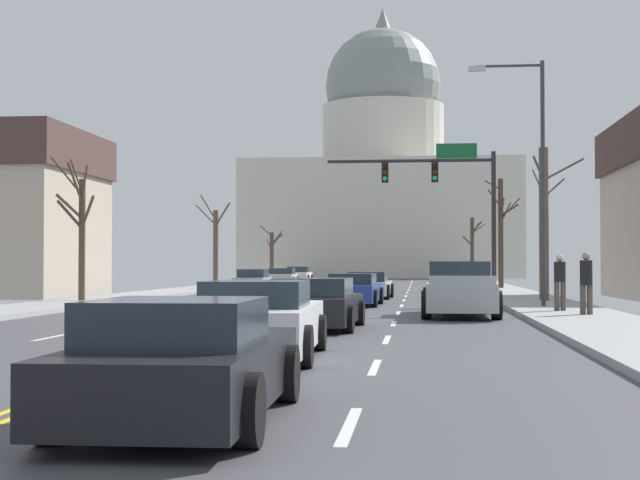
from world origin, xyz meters
name	(u,v)px	position (x,y,z in m)	size (l,w,h in m)	color
ground	(278,315)	(0.00, 0.00, 0.02)	(20.00, 180.00, 0.20)	#47474C
signal_gantry	(447,187)	(5.42, 17.52, 5.14)	(7.91, 0.41, 7.04)	#28282D
street_lamp_right	(533,160)	(7.87, 4.16, 4.94)	(2.48, 0.24, 8.09)	#333338
capitol_building	(383,187)	(0.00, 81.46, 10.15)	(29.40, 23.30, 30.63)	beige
sedan_near_00	(368,286)	(1.91, 14.22, 0.55)	(2.14, 4.34, 1.17)	silver
sedan_near_01	(353,290)	(1.75, 7.05, 0.56)	(2.08, 4.63, 1.17)	navy
pickup_truck_near_02	(460,291)	(5.33, 0.56, 0.72)	(2.27, 5.75, 1.60)	#ADB2B7
sedan_near_03	(316,305)	(1.72, -5.45, 0.57)	(2.14, 4.57, 1.20)	black
sedan_near_04	(259,322)	(1.56, -12.58, 0.60)	(2.07, 4.72, 1.27)	silver
sedan_near_05	(183,364)	(1.87, -18.86, 0.56)	(1.98, 4.39, 1.21)	black
sedan_oncoming_00	(252,280)	(-5.30, 26.03, 0.57)	(2.05, 4.37, 1.21)	#9EA3A8
sedan_oncoming_01	(282,277)	(-5.36, 38.06, 0.57)	(2.16, 4.48, 1.19)	silver
sedan_oncoming_02	(298,275)	(-5.40, 47.47, 0.59)	(2.09, 4.54, 1.28)	silver
bare_tree_00	(472,247)	(8.33, 49.86, 2.80)	(1.90, 2.15, 5.06)	#423328
bare_tree_01	(80,229)	(-8.63, 7.29, 2.85)	(1.69, 1.38, 5.38)	#4C3D2D
bare_tree_02	(544,221)	(8.84, 9.07, 3.15)	(1.79, 2.53, 5.79)	brown
bare_tree_03	(272,254)	(-8.49, 53.89, 2.34)	(2.29, 2.06, 4.70)	#4C3D2D
bare_tree_04	(501,231)	(8.79, 27.92, 3.42)	(1.95, 1.90, 6.26)	#423328
bare_tree_05	(216,245)	(-8.05, 28.92, 2.66)	(2.36, 1.16, 5.54)	brown
pedestrian_00	(560,279)	(8.30, 1.14, 1.07)	(0.35, 0.34, 1.68)	#4C4238
pedestrian_01	(586,280)	(8.72, -0.92, 1.09)	(0.35, 0.34, 1.71)	#4C4238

